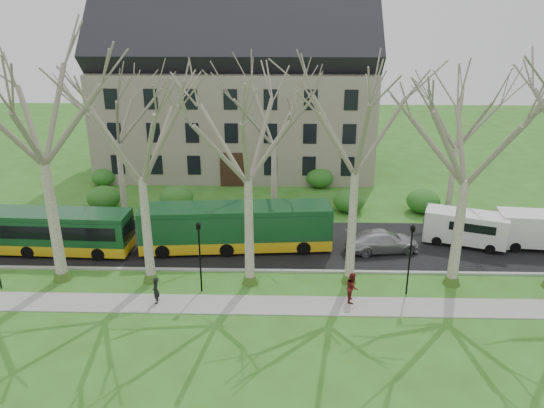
{
  "coord_description": "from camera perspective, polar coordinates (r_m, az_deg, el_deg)",
  "views": [
    {
      "loc": [
        -1.11,
        -28.24,
        15.99
      ],
      "look_at": [
        -1.96,
        3.0,
        4.02
      ],
      "focal_mm": 35.0,
      "sensor_mm": 36.0,
      "label": 1
    }
  ],
  "objects": [
    {
      "name": "tree_row_verge",
      "position": [
        29.94,
        3.61,
        3.44
      ],
      "size": [
        49.0,
        7.0,
        14.0
      ],
      "color": "gray",
      "rests_on": "ground"
    },
    {
      "name": "van_b",
      "position": [
        40.69,
        26.98,
        -2.59
      ],
      "size": [
        5.95,
        2.69,
        2.51
      ],
      "primitive_type": null,
      "rotation": [
        0.0,
        0.0,
        -0.1
      ],
      "color": "silver",
      "rests_on": "road"
    },
    {
      "name": "van_a",
      "position": [
        39.16,
        20.07,
        -2.5
      ],
      "size": [
        5.78,
        3.71,
        2.37
      ],
      "primitive_type": null,
      "rotation": [
        0.0,
        0.0,
        -0.35
      ],
      "color": "silver",
      "rests_on": "road"
    },
    {
      "name": "tree_row_far",
      "position": [
        40.49,
        1.2,
        6.67
      ],
      "size": [
        33.0,
        7.0,
        12.0
      ],
      "color": "gray",
      "rests_on": "ground"
    },
    {
      "name": "sidewalk",
      "position": [
        30.31,
        3.48,
        -10.86
      ],
      "size": [
        70.0,
        2.0,
        0.06
      ],
      "primitive_type": "cube",
      "color": "gray",
      "rests_on": "ground"
    },
    {
      "name": "road",
      "position": [
        37.34,
        3.12,
        -4.38
      ],
      "size": [
        80.0,
        8.0,
        0.06
      ],
      "primitive_type": "cube",
      "color": "black",
      "rests_on": "ground"
    },
    {
      "name": "bus_follow",
      "position": [
        36.11,
        -3.88,
        -2.46
      ],
      "size": [
        13.03,
        3.76,
        3.21
      ],
      "primitive_type": null,
      "rotation": [
        0.0,
        0.0,
        0.09
      ],
      "color": "#134220",
      "rests_on": "road"
    },
    {
      "name": "building",
      "position": [
        53.06,
        -3.84,
        12.33
      ],
      "size": [
        26.5,
        12.2,
        16.0
      ],
      "color": "gray",
      "rests_on": "ground"
    },
    {
      "name": "ground",
      "position": [
        32.47,
        3.35,
        -8.58
      ],
      "size": [
        120.0,
        120.0,
        0.0
      ],
      "primitive_type": "plane",
      "color": "#34621C",
      "rests_on": "ground"
    },
    {
      "name": "hedges",
      "position": [
        44.96,
        -3.07,
        1.45
      ],
      "size": [
        30.6,
        8.6,
        2.0
      ],
      "color": "#19581F",
      "rests_on": "ground"
    },
    {
      "name": "lamp_row",
      "position": [
        30.38,
        3.5,
        -5.29
      ],
      "size": [
        36.22,
        0.22,
        4.3
      ],
      "color": "black",
      "rests_on": "ground"
    },
    {
      "name": "bus_lead",
      "position": [
        38.91,
        -23.47,
        -2.66
      ],
      "size": [
        11.99,
        2.93,
        2.98
      ],
      "primitive_type": null,
      "rotation": [
        0.0,
        0.0,
        -0.04
      ],
      "color": "#134220",
      "rests_on": "road"
    },
    {
      "name": "curb",
      "position": [
        33.75,
        3.28,
        -7.22
      ],
      "size": [
        80.0,
        0.25,
        0.14
      ],
      "primitive_type": "cube",
      "color": "#A5A39E",
      "rests_on": "ground"
    },
    {
      "name": "pedestrian_a",
      "position": [
        30.79,
        -12.39,
        -9.06
      ],
      "size": [
        0.44,
        0.61,
        1.56
      ],
      "primitive_type": "imported",
      "rotation": [
        0.0,
        0.0,
        -1.45
      ],
      "color": "black",
      "rests_on": "sidewalk"
    },
    {
      "name": "pedestrian_b",
      "position": [
        30.54,
        8.63,
        -8.84
      ],
      "size": [
        0.72,
        0.89,
        1.75
      ],
      "primitive_type": "imported",
      "rotation": [
        0.0,
        0.0,
        1.5
      ],
      "color": "#5D1815",
      "rests_on": "sidewalk"
    },
    {
      "name": "sedan",
      "position": [
        36.83,
        11.8,
        -3.91
      ],
      "size": [
        5.23,
        2.82,
        1.44
      ],
      "primitive_type": "imported",
      "rotation": [
        0.0,
        0.0,
        1.74
      ],
      "color": "#A1A1A5",
      "rests_on": "road"
    }
  ]
}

